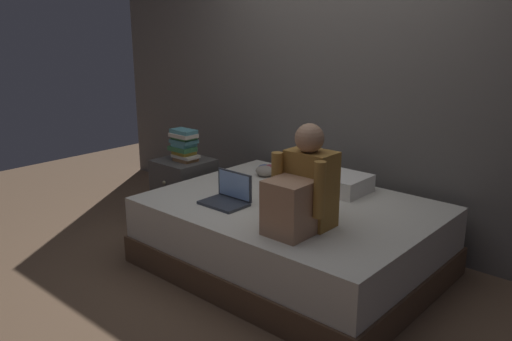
# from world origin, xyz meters

# --- Properties ---
(ground_plane) EXTENTS (8.00, 8.00, 0.00)m
(ground_plane) POSITION_xyz_m (0.00, 0.00, 0.00)
(ground_plane) COLOR brown
(wall_back) EXTENTS (5.60, 0.10, 2.70)m
(wall_back) POSITION_xyz_m (0.00, 1.20, 1.35)
(wall_back) COLOR #605B56
(wall_back) RESTS_ON ground_plane
(bed) EXTENTS (2.00, 1.50, 0.50)m
(bed) POSITION_xyz_m (0.20, 0.30, 0.25)
(bed) COLOR brown
(bed) RESTS_ON ground_plane
(nightstand) EXTENTS (0.44, 0.46, 0.57)m
(nightstand) POSITION_xyz_m (-1.10, 0.41, 0.28)
(nightstand) COLOR #474442
(nightstand) RESTS_ON ground_plane
(person_sitting) EXTENTS (0.39, 0.44, 0.66)m
(person_sitting) POSITION_xyz_m (0.54, -0.04, 0.75)
(person_sitting) COLOR olive
(person_sitting) RESTS_ON bed
(laptop) EXTENTS (0.32, 0.23, 0.22)m
(laptop) POSITION_xyz_m (-0.13, -0.01, 0.56)
(laptop) COLOR #333842
(laptop) RESTS_ON bed
(pillow) EXTENTS (0.56, 0.36, 0.13)m
(pillow) POSITION_xyz_m (0.23, 0.75, 0.57)
(pillow) COLOR silver
(pillow) RESTS_ON bed
(book_stack) EXTENTS (0.25, 0.18, 0.28)m
(book_stack) POSITION_xyz_m (-1.07, 0.39, 0.71)
(book_stack) COLOR brown
(book_stack) RESTS_ON nightstand
(clothes_pile) EXTENTS (0.20, 0.20, 0.09)m
(clothes_pile) POSITION_xyz_m (-0.39, 0.71, 0.55)
(clothes_pile) COLOR #8E3D47
(clothes_pile) RESTS_ON bed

